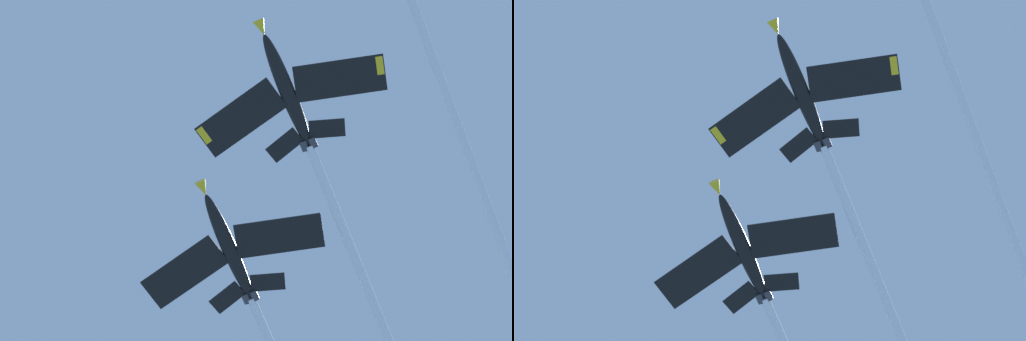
{
  "view_description": "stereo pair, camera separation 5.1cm",
  "coord_description": "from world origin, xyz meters",
  "views": [
    {
      "loc": [
        17.6,
        -10.42,
        1.61
      ],
      "look_at": [
        -18.85,
        -29.35,
        111.2
      ],
      "focal_mm": 81.6,
      "sensor_mm": 36.0,
      "label": 1
    },
    {
      "loc": [
        17.62,
        -10.46,
        1.61
      ],
      "look_at": [
        -18.85,
        -29.35,
        111.2
      ],
      "focal_mm": 81.6,
      "sensor_mm": 36.0,
      "label": 2
    }
  ],
  "objects": [
    {
      "name": "jet_third",
      "position": [
        -32.96,
        -36.28,
        109.48
      ],
      "size": [
        44.96,
        20.14,
        7.9
      ],
      "color": "black"
    },
    {
      "name": "jet_second",
      "position": [
        -24.94,
        -23.89,
        109.97
      ],
      "size": [
        54.31,
        20.13,
        10.63
      ],
      "color": "black"
    }
  ]
}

